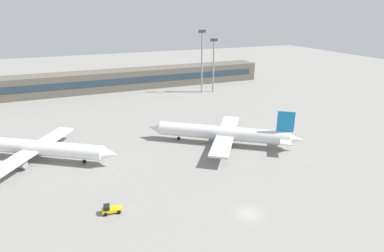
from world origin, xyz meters
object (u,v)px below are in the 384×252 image
Objects in this scene: airplane_mid at (39,148)px; baggage_tug_yellow at (111,209)px; airplane_near at (221,133)px; floodlight_tower_east at (202,57)px; floodlight_tower_west at (214,61)px.

baggage_tug_yellow is at bearing -66.15° from airplane_mid.
airplane_near reaches higher than airplane_mid.
airplane_near is 1.01× the size of airplane_mid.
floodlight_tower_west is at bearing -8.09° from floodlight_tower_east.
airplane_near is 61.36m from floodlight_tower_west.
floodlight_tower_east is (52.67, 77.11, 15.04)m from baggage_tug_yellow.
baggage_tug_yellow is 0.14× the size of floodlight_tower_east.
airplane_near is 39.91m from baggage_tug_yellow.
airplane_near is at bearing -108.51° from floodlight_tower_east.
baggage_tug_yellow is at bearing -127.26° from floodlight_tower_west.
baggage_tug_yellow is 96.81m from floodlight_tower_west.
airplane_mid is 82.14m from floodlight_tower_east.
floodlight_tower_east reaches higher than floodlight_tower_west.
baggage_tug_yellow is 94.58m from floodlight_tower_east.
floodlight_tower_west is (71.08, 46.90, 10.75)m from airplane_mid.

